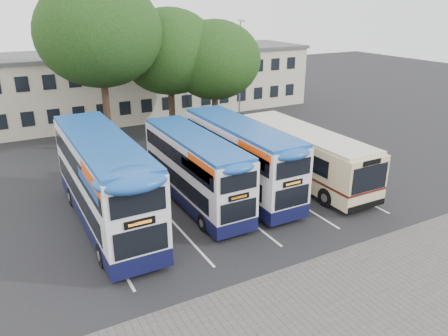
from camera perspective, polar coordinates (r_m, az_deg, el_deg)
name	(u,v)px	position (r m, az deg, el deg)	size (l,w,h in m)	color
ground	(336,224)	(23.10, 14.47, -7.04)	(120.00, 120.00, 0.00)	black
paving_strip	(385,288)	(18.94, 20.29, -14.51)	(40.00, 6.00, 0.01)	#595654
bay_lines	(225,202)	(24.69, 0.10, -4.40)	(14.12, 11.00, 0.01)	silver
depot_building	(152,81)	(44.62, -9.44, 11.13)	(32.40, 8.40, 6.20)	#C1B69B
lamp_post	(240,66)	(40.51, 2.10, 13.17)	(0.25, 1.05, 9.06)	gray
tree_left	(99,33)	(32.43, -15.99, 16.58)	(8.70, 8.70, 12.24)	black
tree_mid	(169,52)	(35.32, -7.13, 14.83)	(7.78, 7.78, 10.21)	black
tree_right	(215,60)	(35.38, -1.24, 13.91)	(7.27, 7.27, 9.34)	black
bus_dd_left	(104,178)	(22.08, -15.42, -1.24)	(2.66, 10.98, 4.58)	black
bus_dd_mid	(195,167)	(23.78, -3.85, 0.17)	(2.28, 9.42, 3.92)	black
bus_dd_right	(240,155)	(25.16, 2.11, 1.69)	(2.41, 9.94, 4.14)	black
bus_single	(303,152)	(27.50, 10.24, 2.08)	(2.76, 10.85, 3.24)	beige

